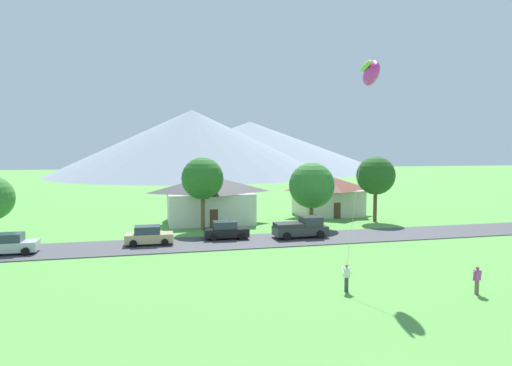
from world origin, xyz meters
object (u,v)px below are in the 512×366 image
at_px(tree_center, 203,179).
at_px(parked_car_black_mid_east, 226,230).
at_px(house_leftmost, 210,198).
at_px(kite_flyer_with_kite, 370,77).
at_px(parked_car_silver_mid_west, 10,244).
at_px(house_left_center, 328,195).
at_px(pickup_truck_charcoal_west_side, 302,227).
at_px(parked_car_tan_west_end, 149,236).
at_px(watcher_person, 477,280).
at_px(tree_right_of_center, 376,176).
at_px(tree_left_of_center, 312,185).

xyz_separation_m(tree_center, parked_car_black_mid_east, (1.59, -5.54, -4.66)).
bearing_deg(house_leftmost, kite_flyer_with_kite, -70.51).
relative_size(tree_center, parked_car_black_mid_east, 1.83).
relative_size(house_leftmost, parked_car_silver_mid_west, 2.50).
xyz_separation_m(house_left_center, pickup_truck_charcoal_west_side, (-8.39, -13.53, -1.64)).
distance_m(parked_car_tan_west_end, parked_car_black_mid_east, 7.25).
distance_m(kite_flyer_with_kite, watcher_person, 14.72).
distance_m(parked_car_silver_mid_west, parked_car_black_mid_east, 18.34).
bearing_deg(tree_right_of_center, watcher_person, -105.95).
xyz_separation_m(tree_right_of_center, kite_flyer_with_kite, (-11.10, -19.12, 8.08)).
distance_m(pickup_truck_charcoal_west_side, kite_flyer_with_kite, 17.24).
distance_m(tree_right_of_center, kite_flyer_with_kite, 23.54).
bearing_deg(house_left_center, tree_right_of_center, -60.90).
bearing_deg(watcher_person, parked_car_silver_mid_west, 150.19).
distance_m(house_left_center, kite_flyer_with_kite, 28.62).
height_order(house_leftmost, tree_left_of_center, tree_left_of_center).
distance_m(tree_center, pickup_truck_charcoal_west_side, 11.91).
xyz_separation_m(parked_car_silver_mid_west, watcher_person, (30.06, -17.22, 0.01)).
bearing_deg(tree_right_of_center, pickup_truck_charcoal_west_side, -148.34).
bearing_deg(house_leftmost, house_left_center, 7.26).
height_order(house_left_center, parked_car_silver_mid_west, house_left_center).
height_order(tree_left_of_center, tree_right_of_center, tree_right_of_center).
xyz_separation_m(house_left_center, tree_center, (-17.24, -6.93, 2.83)).
height_order(parked_car_silver_mid_west, kite_flyer_with_kite, kite_flyer_with_kite).
height_order(parked_car_tan_west_end, watcher_person, parked_car_tan_west_end).
distance_m(tree_left_of_center, watcher_person, 23.99).
bearing_deg(pickup_truck_charcoal_west_side, tree_center, 143.33).
xyz_separation_m(parked_car_tan_west_end, pickup_truck_charcoal_west_side, (14.45, -0.06, 0.19)).
xyz_separation_m(tree_right_of_center, watcher_person, (-7.28, -25.49, -4.64)).
xyz_separation_m(tree_left_of_center, pickup_truck_charcoal_west_side, (-3.07, -5.47, -3.60)).
bearing_deg(parked_car_black_mid_east, parked_car_tan_west_end, -172.13).
height_order(tree_left_of_center, parked_car_tan_west_end, tree_left_of_center).
xyz_separation_m(tree_center, tree_right_of_center, (20.70, 0.71, -0.01)).
bearing_deg(pickup_truck_charcoal_west_side, watcher_person, -75.90).
relative_size(parked_car_tan_west_end, pickup_truck_charcoal_west_side, 0.81).
xyz_separation_m(tree_right_of_center, parked_car_tan_west_end, (-26.29, -7.24, -4.65)).
bearing_deg(house_left_center, kite_flyer_with_kite, -106.76).
relative_size(tree_center, watcher_person, 4.66).
bearing_deg(tree_right_of_center, parked_car_tan_west_end, -164.60).
distance_m(tree_right_of_center, parked_car_tan_west_end, 27.67).
bearing_deg(watcher_person, pickup_truck_charcoal_west_side, 104.10).
xyz_separation_m(parked_car_black_mid_east, pickup_truck_charcoal_west_side, (7.27, -1.06, 0.19)).
relative_size(parked_car_black_mid_east, watcher_person, 2.54).
height_order(house_left_center, tree_right_of_center, tree_right_of_center).
height_order(parked_car_black_mid_east, watcher_person, parked_car_black_mid_east).
height_order(tree_center, parked_car_tan_west_end, tree_center).
distance_m(house_leftmost, parked_car_silver_mid_west, 21.98).
height_order(tree_left_of_center, watcher_person, tree_left_of_center).
height_order(parked_car_tan_west_end, pickup_truck_charcoal_west_side, pickup_truck_charcoal_west_side).
relative_size(parked_car_tan_west_end, parked_car_black_mid_east, 1.00).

